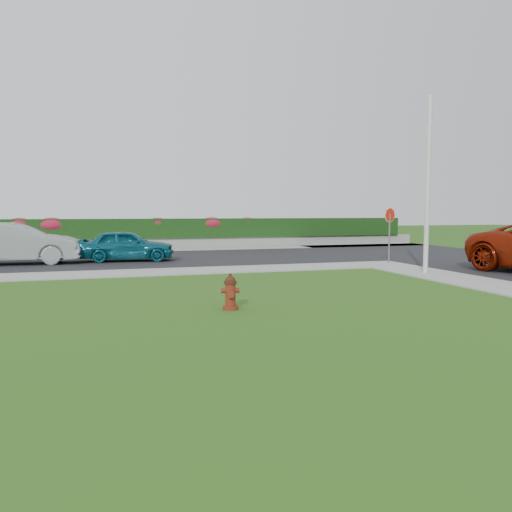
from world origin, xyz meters
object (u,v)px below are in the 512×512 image
object	(u,v)px
sedan_teal	(127,245)
fire_hydrant	(230,293)
stop_sign	(390,223)
utility_pole	(428,186)
sedan_silver	(15,244)

from	to	relation	value
sedan_teal	fire_hydrant	bearing A→B (deg)	-165.97
sedan_teal	stop_sign	distance (m)	10.79
fire_hydrant	utility_pole	distance (m)	9.18
utility_pole	stop_sign	bearing A→B (deg)	78.95
utility_pole	stop_sign	size ratio (longest dim) A/B	2.61
sedan_teal	sedan_silver	bearing A→B (deg)	96.34
fire_hydrant	sedan_silver	bearing A→B (deg)	127.49
stop_sign	fire_hydrant	bearing A→B (deg)	-134.42
sedan_teal	sedan_silver	world-z (taller)	sedan_silver
fire_hydrant	sedan_teal	size ratio (longest dim) A/B	0.20
sedan_silver	stop_sign	world-z (taller)	stop_sign
sedan_teal	stop_sign	world-z (taller)	stop_sign
fire_hydrant	sedan_silver	xyz separation A→B (m)	(-5.83, 11.16, 0.48)
sedan_silver	stop_sign	distance (m)	14.78
utility_pole	fire_hydrant	bearing A→B (deg)	-152.23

